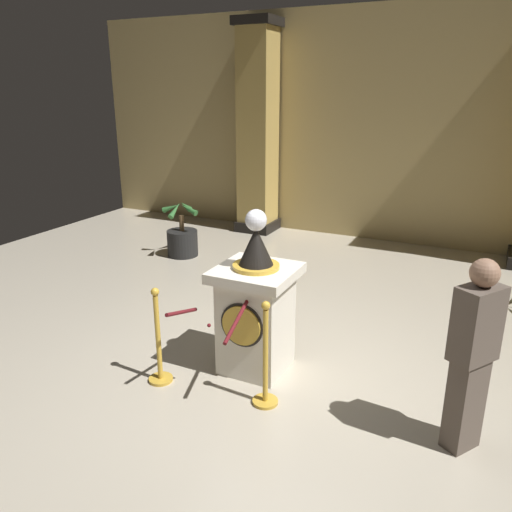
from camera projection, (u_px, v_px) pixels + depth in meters
name	position (u px, v px, depth m)	size (l,w,h in m)	color
ground_plane	(272.00, 376.00, 5.11)	(12.71, 12.71, 0.00)	#B2A893
back_wall	(396.00, 128.00, 9.06)	(12.71, 0.16, 4.16)	tan
pedestal_clock	(256.00, 309.00, 5.06)	(0.77, 0.77, 1.69)	silver
stanchion_near	(159.00, 350.00, 4.93)	(0.24, 0.24, 0.99)	gold
stanchion_far	(265.00, 369.00, 4.56)	(0.24, 0.24, 1.02)	gold
velvet_rope	(209.00, 317.00, 4.61)	(0.64, 0.62, 0.22)	#591419
column_left	(258.00, 131.00, 9.75)	(0.75, 0.75, 4.00)	black
potted_palm_left	(182.00, 239.00, 8.70)	(0.68, 0.66, 0.98)	black
bystander_guest	(473.00, 353.00, 3.85)	(0.38, 0.42, 1.61)	brown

